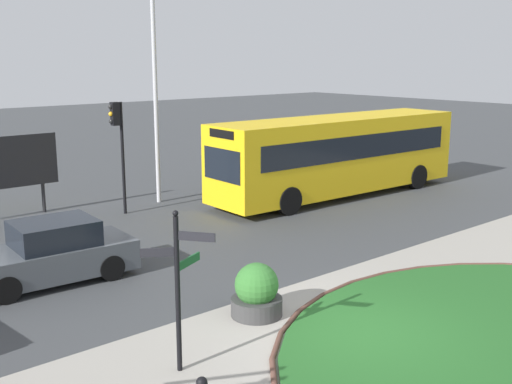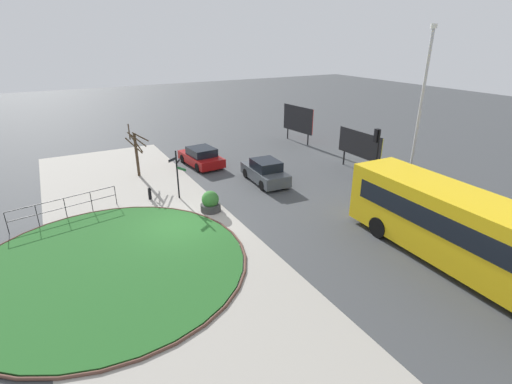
{
  "view_description": "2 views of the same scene",
  "coord_description": "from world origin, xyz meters",
  "px_view_note": "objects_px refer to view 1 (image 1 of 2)",
  "views": [
    {
      "loc": [
        -8.98,
        -7.38,
        5.4
      ],
      "look_at": [
        0.93,
        4.28,
        2.07
      ],
      "focal_mm": 44.09,
      "sensor_mm": 36.0,
      "label": 1
    },
    {
      "loc": [
        16.76,
        -4.78,
        8.87
      ],
      "look_at": [
        1.09,
        3.81,
        1.51
      ],
      "focal_mm": 26.7,
      "sensor_mm": 36.0,
      "label": 2
    }
  ],
  "objects_px": {
    "bus_yellow": "(338,154)",
    "car_near_lane": "(51,254)",
    "lamppost_tall": "(155,67)",
    "signpost_directional": "(179,280)",
    "planter_near_signpost": "(257,293)",
    "traffic_light_near": "(118,133)"
  },
  "relations": [
    {
      "from": "signpost_directional",
      "to": "lamppost_tall",
      "type": "xyz_separation_m",
      "value": [
        6.62,
        11.42,
        3.33
      ]
    },
    {
      "from": "signpost_directional",
      "to": "bus_yellow",
      "type": "xyz_separation_m",
      "value": [
        12.56,
        7.84,
        -0.02
      ]
    },
    {
      "from": "traffic_light_near",
      "to": "lamppost_tall",
      "type": "bearing_deg",
      "value": -154.38
    },
    {
      "from": "planter_near_signpost",
      "to": "traffic_light_near",
      "type": "bearing_deg",
      "value": 77.81
    },
    {
      "from": "bus_yellow",
      "to": "signpost_directional",
      "type": "bearing_deg",
      "value": 33.69
    },
    {
      "from": "signpost_directional",
      "to": "planter_near_signpost",
      "type": "bearing_deg",
      "value": 20.26
    },
    {
      "from": "lamppost_tall",
      "to": "bus_yellow",
      "type": "bearing_deg",
      "value": -31.05
    },
    {
      "from": "car_near_lane",
      "to": "planter_near_signpost",
      "type": "bearing_deg",
      "value": 120.42
    },
    {
      "from": "bus_yellow",
      "to": "planter_near_signpost",
      "type": "height_order",
      "value": "bus_yellow"
    },
    {
      "from": "lamppost_tall",
      "to": "planter_near_signpost",
      "type": "distance_m",
      "value": 12.12
    },
    {
      "from": "bus_yellow",
      "to": "car_near_lane",
      "type": "bearing_deg",
      "value": 11.15
    },
    {
      "from": "bus_yellow",
      "to": "traffic_light_near",
      "type": "relative_size",
      "value": 2.88
    },
    {
      "from": "lamppost_tall",
      "to": "planter_near_signpost",
      "type": "relative_size",
      "value": 8.07
    },
    {
      "from": "signpost_directional",
      "to": "lamppost_tall",
      "type": "relative_size",
      "value": 0.31
    },
    {
      "from": "car_near_lane",
      "to": "traffic_light_near",
      "type": "xyz_separation_m",
      "value": [
        4.55,
        4.89,
        2.15
      ]
    },
    {
      "from": "signpost_directional",
      "to": "car_near_lane",
      "type": "xyz_separation_m",
      "value": [
        0.08,
        5.77,
        -0.98
      ]
    },
    {
      "from": "signpost_directional",
      "to": "bus_yellow",
      "type": "distance_m",
      "value": 14.81
    },
    {
      "from": "lamppost_tall",
      "to": "planter_near_signpost",
      "type": "height_order",
      "value": "lamppost_tall"
    },
    {
      "from": "signpost_directional",
      "to": "bus_yellow",
      "type": "bearing_deg",
      "value": 31.97
    },
    {
      "from": "traffic_light_near",
      "to": "planter_near_signpost",
      "type": "distance_m",
      "value": 10.22
    },
    {
      "from": "car_near_lane",
      "to": "lamppost_tall",
      "type": "distance_m",
      "value": 9.66
    },
    {
      "from": "bus_yellow",
      "to": "car_near_lane",
      "type": "relative_size",
      "value": 2.71
    }
  ]
}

